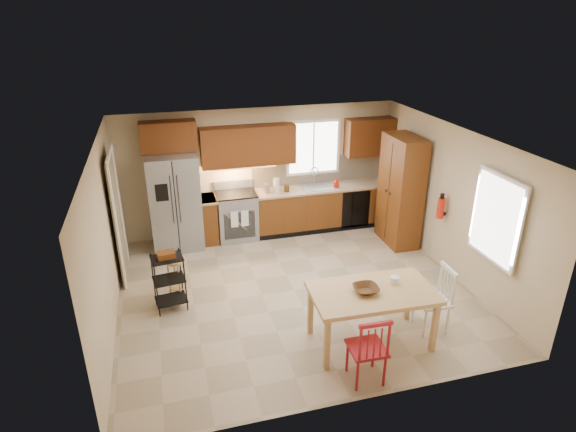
% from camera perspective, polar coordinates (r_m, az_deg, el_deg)
% --- Properties ---
extents(floor, '(5.50, 5.50, 0.00)m').
position_cam_1_polar(floor, '(7.93, 0.73, -8.77)').
color(floor, tan).
rests_on(floor, ground).
extents(ceiling, '(5.50, 5.00, 0.02)m').
position_cam_1_polar(ceiling, '(6.92, 0.84, 9.00)').
color(ceiling, silver).
rests_on(ceiling, ground).
extents(wall_back, '(5.50, 0.02, 2.50)m').
position_cam_1_polar(wall_back, '(9.60, -3.36, 5.38)').
color(wall_back, '#CCB793').
rests_on(wall_back, ground).
extents(wall_front, '(5.50, 0.02, 2.50)m').
position_cam_1_polar(wall_front, '(5.28, 8.45, -11.22)').
color(wall_front, '#CCB793').
rests_on(wall_front, ground).
extents(wall_left, '(0.02, 5.00, 2.50)m').
position_cam_1_polar(wall_left, '(7.15, -20.94, -2.84)').
color(wall_left, '#CCB793').
rests_on(wall_left, ground).
extents(wall_right, '(0.02, 5.00, 2.50)m').
position_cam_1_polar(wall_right, '(8.46, 18.98, 1.54)').
color(wall_right, '#CCB793').
rests_on(wall_right, ground).
extents(refrigerator, '(0.92, 0.75, 1.82)m').
position_cam_1_polar(refrigerator, '(9.18, -13.23, 1.65)').
color(refrigerator, gray).
rests_on(refrigerator, floor).
extents(range_stove, '(0.76, 0.63, 0.92)m').
position_cam_1_polar(range_stove, '(9.50, -6.09, -0.02)').
color(range_stove, gray).
rests_on(range_stove, floor).
extents(base_cabinet_narrow, '(0.30, 0.60, 0.90)m').
position_cam_1_polar(base_cabinet_narrow, '(9.46, -9.38, -0.39)').
color(base_cabinet_narrow, brown).
rests_on(base_cabinet_narrow, floor).
extents(base_cabinet_run, '(2.92, 0.60, 0.90)m').
position_cam_1_polar(base_cabinet_run, '(9.94, 4.40, 1.09)').
color(base_cabinet_run, brown).
rests_on(base_cabinet_run, floor).
extents(dishwasher, '(0.60, 0.02, 0.78)m').
position_cam_1_polar(dishwasher, '(9.89, 8.02, 0.79)').
color(dishwasher, black).
rests_on(dishwasher, floor).
extents(backsplash, '(2.92, 0.03, 0.55)m').
position_cam_1_polar(backsplash, '(9.94, 3.98, 5.56)').
color(backsplash, beige).
rests_on(backsplash, wall_back).
extents(upper_over_fridge, '(1.00, 0.35, 0.55)m').
position_cam_1_polar(upper_over_fridge, '(9.02, -14.00, 9.14)').
color(upper_over_fridge, '#59270E').
rests_on(upper_over_fridge, wall_back).
extents(upper_left_block, '(1.80, 0.35, 0.75)m').
position_cam_1_polar(upper_left_block, '(9.23, -4.75, 8.31)').
color(upper_left_block, '#59270E').
rests_on(upper_left_block, wall_back).
extents(upper_right_block, '(1.00, 0.35, 0.75)m').
position_cam_1_polar(upper_right_block, '(9.97, 9.68, 9.22)').
color(upper_right_block, '#59270E').
rests_on(upper_right_block, wall_back).
extents(window_back, '(1.12, 0.04, 1.12)m').
position_cam_1_polar(window_back, '(9.74, 3.00, 8.12)').
color(window_back, white).
rests_on(window_back, wall_back).
extents(sink, '(0.62, 0.46, 0.16)m').
position_cam_1_polar(sink, '(9.73, 3.42, 3.20)').
color(sink, gray).
rests_on(sink, base_cabinet_run).
extents(undercab_glow, '(1.60, 0.30, 0.01)m').
position_cam_1_polar(undercab_glow, '(9.27, -6.47, 5.76)').
color(undercab_glow, '#FFBF66').
rests_on(undercab_glow, wall_back).
extents(soap_bottle, '(0.09, 0.09, 0.19)m').
position_cam_1_polar(soap_bottle, '(9.72, 5.75, 3.95)').
color(soap_bottle, red).
rests_on(soap_bottle, base_cabinet_run).
extents(paper_towel, '(0.12, 0.12, 0.28)m').
position_cam_1_polar(paper_towel, '(9.40, -1.39, 3.66)').
color(paper_towel, white).
rests_on(paper_towel, base_cabinet_run).
extents(canister_steel, '(0.11, 0.11, 0.18)m').
position_cam_1_polar(canister_steel, '(9.38, -2.57, 3.26)').
color(canister_steel, gray).
rests_on(canister_steel, base_cabinet_run).
extents(canister_wood, '(0.10, 0.10, 0.14)m').
position_cam_1_polar(canister_wood, '(9.45, -0.16, 3.31)').
color(canister_wood, '#4C2D14').
rests_on(canister_wood, base_cabinet_run).
extents(pantry, '(0.50, 0.95, 2.10)m').
position_cam_1_polar(pantry, '(9.32, 13.20, 2.91)').
color(pantry, brown).
rests_on(pantry, floor).
extents(fire_extinguisher, '(0.12, 0.12, 0.36)m').
position_cam_1_polar(fire_extinguisher, '(8.57, 17.65, 0.90)').
color(fire_extinguisher, red).
rests_on(fire_extinguisher, wall_right).
extents(window_right, '(0.04, 1.02, 1.32)m').
position_cam_1_polar(window_right, '(7.51, 23.46, -0.30)').
color(window_right, white).
rests_on(window_right, wall_right).
extents(doorway, '(0.04, 0.95, 2.10)m').
position_cam_1_polar(doorway, '(8.40, -19.60, -0.19)').
color(doorway, '#8C7A59').
rests_on(doorway, wall_left).
extents(dining_table, '(1.67, 0.98, 0.80)m').
position_cam_1_polar(dining_table, '(6.72, 9.78, -11.72)').
color(dining_table, tan).
rests_on(dining_table, floor).
extents(chair_red, '(0.47, 0.47, 0.96)m').
position_cam_1_polar(chair_red, '(6.07, 9.34, -15.04)').
color(chair_red, maroon).
rests_on(chair_red, floor).
extents(chair_white, '(0.47, 0.47, 0.96)m').
position_cam_1_polar(chair_white, '(7.12, 16.73, -9.46)').
color(chair_white, white).
rests_on(chair_white, floor).
extents(table_bowl, '(0.34, 0.34, 0.08)m').
position_cam_1_polar(table_bowl, '(6.45, 9.20, -8.91)').
color(table_bowl, '#4C2D14').
rests_on(table_bowl, dining_table).
extents(table_jar, '(0.13, 0.13, 0.15)m').
position_cam_1_polar(table_jar, '(6.70, 12.49, -7.58)').
color(table_jar, white).
rests_on(table_jar, dining_table).
extents(bar_stool, '(0.35, 0.35, 0.68)m').
position_cam_1_polar(bar_stool, '(7.78, -12.99, -7.20)').
color(bar_stool, tan).
rests_on(bar_stool, floor).
extents(utility_cart, '(0.50, 0.41, 0.91)m').
position_cam_1_polar(utility_cart, '(7.47, -13.89, -7.61)').
color(utility_cart, black).
rests_on(utility_cart, floor).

